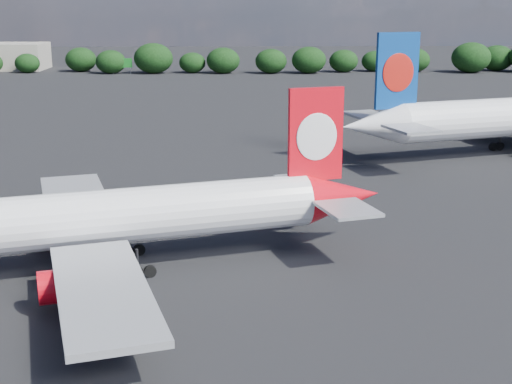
{
  "coord_description": "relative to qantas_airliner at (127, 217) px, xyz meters",
  "views": [
    {
      "loc": [
        14.62,
        -33.69,
        20.2
      ],
      "look_at": [
        16.0,
        12.0,
        8.0
      ],
      "focal_mm": 50.0,
      "sensor_mm": 36.0,
      "label": 1
    }
  ],
  "objects": [
    {
      "name": "ground",
      "position": [
        -6.25,
        40.74,
        -4.13
      ],
      "size": [
        500.0,
        500.0,
        0.0
      ],
      "primitive_type": "plane",
      "color": "black",
      "rests_on": "ground"
    },
    {
      "name": "qantas_airliner",
      "position": [
        0.0,
        0.0,
        0.0
      ],
      "size": [
        40.93,
        39.24,
        13.57
      ],
      "color": "white",
      "rests_on": "ground"
    },
    {
      "name": "highway_sign",
      "position": [
        -24.25,
        156.74,
        -1.01
      ],
      "size": [
        6.0,
        0.3,
        4.5
      ],
      "color": "#14661D",
      "rests_on": "ground"
    },
    {
      "name": "billboard_yellow",
      "position": [
        5.75,
        162.74,
        -0.26
      ],
      "size": [
        5.0,
        0.3,
        5.5
      ],
      "color": "gold",
      "rests_on": "ground"
    },
    {
      "name": "horizon_treeline",
      "position": [
        1.27,
        159.53,
        -0.13
      ],
      "size": [
        206.56,
        15.75,
        9.31
      ],
      "color": "black",
      "rests_on": "ground"
    }
  ]
}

